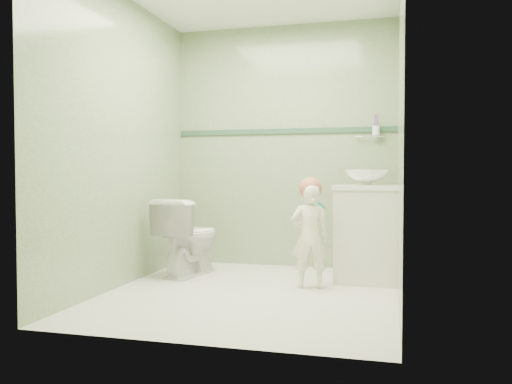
# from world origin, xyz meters

# --- Properties ---
(ground) EXTENTS (2.50, 2.50, 0.00)m
(ground) POSITION_xyz_m (0.00, 0.00, 0.00)
(ground) COLOR white
(ground) RESTS_ON ground
(room_shell) EXTENTS (2.50, 2.54, 2.40)m
(room_shell) POSITION_xyz_m (0.00, 0.00, 1.20)
(room_shell) COLOR gray
(room_shell) RESTS_ON ground
(trim_stripe) EXTENTS (2.20, 0.02, 0.05)m
(trim_stripe) POSITION_xyz_m (0.00, 1.24, 1.35)
(trim_stripe) COLOR #2E5139
(trim_stripe) RESTS_ON room_shell
(vanity) EXTENTS (0.52, 0.50, 0.80)m
(vanity) POSITION_xyz_m (0.84, 0.70, 0.40)
(vanity) COLOR silver
(vanity) RESTS_ON ground
(counter) EXTENTS (0.54, 0.52, 0.04)m
(counter) POSITION_xyz_m (0.84, 0.70, 0.81)
(counter) COLOR white
(counter) RESTS_ON vanity
(basin) EXTENTS (0.37, 0.37, 0.13)m
(basin) POSITION_xyz_m (0.84, 0.70, 0.89)
(basin) COLOR white
(basin) RESTS_ON counter
(faucet) EXTENTS (0.03, 0.13, 0.18)m
(faucet) POSITION_xyz_m (0.84, 0.89, 0.97)
(faucet) COLOR silver
(faucet) RESTS_ON counter
(cup_holder) EXTENTS (0.26, 0.07, 0.21)m
(cup_holder) POSITION_xyz_m (0.89, 1.18, 1.33)
(cup_holder) COLOR silver
(cup_holder) RESTS_ON room_shell
(toilet) EXTENTS (0.53, 0.76, 0.70)m
(toilet) POSITION_xyz_m (-0.74, 0.56, 0.35)
(toilet) COLOR white
(toilet) RESTS_ON ground
(toddler) EXTENTS (0.34, 0.26, 0.84)m
(toddler) POSITION_xyz_m (0.41, 0.30, 0.42)
(toddler) COLOR white
(toddler) RESTS_ON ground
(hair_cap) EXTENTS (0.19, 0.19, 0.19)m
(hair_cap) POSITION_xyz_m (0.41, 0.33, 0.80)
(hair_cap) COLOR #AD6148
(hair_cap) RESTS_ON toddler
(teal_toothbrush) EXTENTS (0.11, 0.14, 0.08)m
(teal_toothbrush) POSITION_xyz_m (0.51, 0.19, 0.68)
(teal_toothbrush) COLOR #00867D
(teal_toothbrush) RESTS_ON toddler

